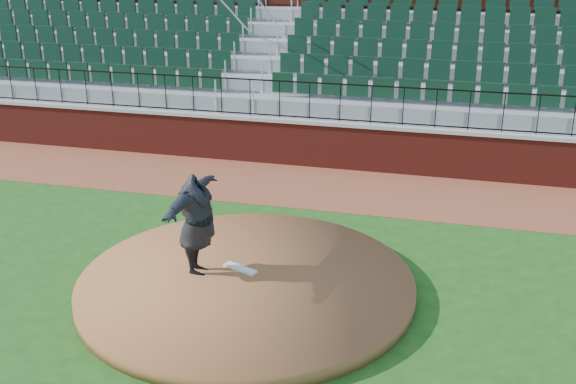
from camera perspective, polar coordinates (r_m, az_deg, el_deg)
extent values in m
plane|color=#1D4F16|center=(12.60, -1.72, -7.89)|extent=(90.00, 90.00, 0.00)
cube|color=brown|center=(17.39, 3.22, 0.43)|extent=(34.00, 3.20, 0.01)
cube|color=maroon|center=(18.69, 4.23, 3.79)|extent=(34.00, 0.35, 1.20)
cube|color=#B7B7B7|center=(18.51, 4.29, 5.71)|extent=(34.00, 0.45, 0.10)
cube|color=maroon|center=(23.57, 6.89, 12.60)|extent=(34.00, 0.50, 5.50)
cylinder|color=brown|center=(12.47, -3.46, -7.61)|extent=(6.01, 6.01, 0.25)
cube|color=white|center=(12.69, -3.98, -6.33)|extent=(0.70, 0.41, 0.05)
imported|color=black|center=(12.29, -7.56, -2.67)|extent=(0.68, 2.33, 1.88)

